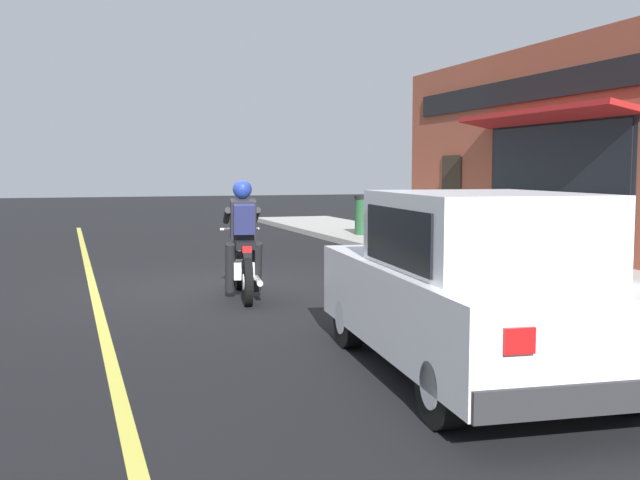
% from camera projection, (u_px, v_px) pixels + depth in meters
% --- Properties ---
extents(ground_plane, '(80.00, 80.00, 0.00)m').
position_uv_depth(ground_plane, '(220.00, 288.00, 11.16)').
color(ground_plane, black).
extents(sidewalk_curb, '(2.60, 22.00, 0.14)m').
position_uv_depth(sidewalk_curb, '(441.00, 250.00, 15.68)').
color(sidewalk_curb, '#ADAAA3').
rests_on(sidewalk_curb, ground).
extents(lane_stripe, '(0.12, 19.80, 0.01)m').
position_uv_depth(lane_stripe, '(88.00, 268.00, 13.41)').
color(lane_stripe, '#D1C64C').
rests_on(lane_stripe, ground).
extents(storefront_building, '(1.25, 9.82, 4.20)m').
position_uv_depth(storefront_building, '(529.00, 153.00, 15.23)').
color(storefront_building, brown).
rests_on(storefront_building, ground).
extents(motorcycle_with_rider, '(0.64, 2.01, 1.62)m').
position_uv_depth(motorcycle_with_rider, '(243.00, 249.00, 10.27)').
color(motorcycle_with_rider, black).
rests_on(motorcycle_with_rider, ground).
extents(car_hatchback, '(2.01, 3.92, 1.57)m').
position_uv_depth(car_hatchback, '(471.00, 287.00, 6.29)').
color(car_hatchback, black).
rests_on(car_hatchback, ground).
extents(fire_hydrant, '(0.36, 0.24, 0.88)m').
position_uv_depth(fire_hydrant, '(493.00, 239.00, 12.89)').
color(fire_hydrant, red).
rests_on(fire_hydrant, sidewalk_curb).
extents(trash_bin, '(0.56, 0.56, 0.98)m').
position_uv_depth(trash_bin, '(365.00, 215.00, 18.75)').
color(trash_bin, '#23512D').
rests_on(trash_bin, sidewalk_curb).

